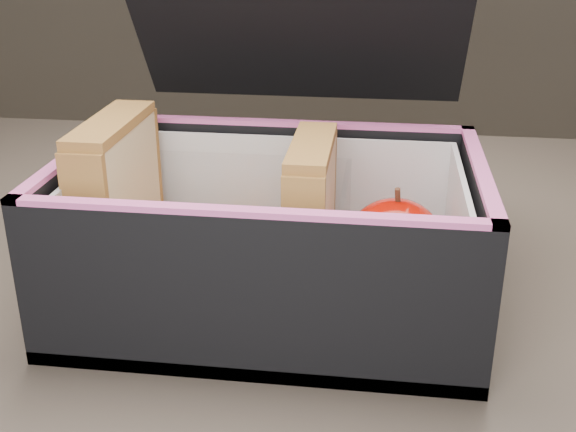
# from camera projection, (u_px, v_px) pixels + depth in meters

# --- Properties ---
(kitchen_table) EXTENTS (1.20, 0.80, 0.75)m
(kitchen_table) POSITION_uv_depth(u_px,v_px,m) (316.00, 376.00, 0.59)
(kitchen_table) COLOR brown
(kitchen_table) RESTS_ON ground
(lunch_bag) EXTENTS (0.28, 0.29, 0.25)m
(lunch_bag) POSITION_uv_depth(u_px,v_px,m) (273.00, 224.00, 0.50)
(lunch_bag) COLOR black
(lunch_bag) RESTS_ON kitchen_table
(plastic_tub) EXTENTS (0.18, 0.13, 0.08)m
(plastic_tub) POSITION_uv_depth(u_px,v_px,m) (214.00, 234.00, 0.50)
(plastic_tub) COLOR white
(plastic_tub) RESTS_ON lunch_bag
(sandwich_left) EXTENTS (0.03, 0.10, 0.12)m
(sandwich_left) POSITION_uv_depth(u_px,v_px,m) (118.00, 199.00, 0.50)
(sandwich_left) COLOR #E3BE8A
(sandwich_left) RESTS_ON plastic_tub
(sandwich_right) EXTENTS (0.03, 0.09, 0.11)m
(sandwich_right) POSITION_uv_depth(u_px,v_px,m) (311.00, 216.00, 0.49)
(sandwich_right) COLOR #E3BE8A
(sandwich_right) RESTS_ON plastic_tub
(carrot_sticks) EXTENTS (0.06, 0.14, 0.03)m
(carrot_sticks) POSITION_uv_depth(u_px,v_px,m) (216.00, 255.00, 0.52)
(carrot_sticks) COLOR #DB4900
(carrot_sticks) RESTS_ON plastic_tub
(paper_napkin) EXTENTS (0.07, 0.08, 0.01)m
(paper_napkin) POSITION_uv_depth(u_px,v_px,m) (387.00, 283.00, 0.51)
(paper_napkin) COLOR white
(paper_napkin) RESTS_ON lunch_bag
(red_apple) EXTENTS (0.09, 0.09, 0.07)m
(red_apple) POSITION_uv_depth(u_px,v_px,m) (395.00, 243.00, 0.49)
(red_apple) COLOR #9A0F04
(red_apple) RESTS_ON paper_napkin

